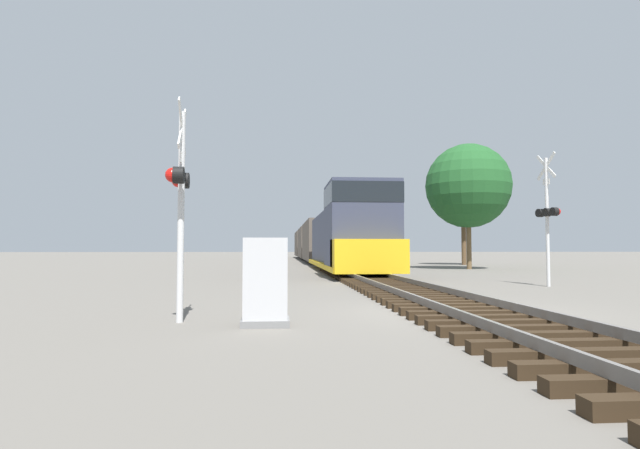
{
  "coord_description": "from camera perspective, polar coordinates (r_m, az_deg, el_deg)",
  "views": [
    {
      "loc": [
        -3.65,
        -10.06,
        1.32
      ],
      "look_at": [
        -2.61,
        3.11,
        1.96
      ],
      "focal_mm": 28.0,
      "sensor_mm": 36.0,
      "label": 1
    }
  ],
  "objects": [
    {
      "name": "relay_cabinet",
      "position": [
        8.7,
        -6.23,
        -6.58
      ],
      "size": [
        0.82,
        0.71,
        1.5
      ],
      "color": "slate",
      "rests_on": "ground"
    },
    {
      "name": "crossing_signal_near",
      "position": [
        9.39,
        -15.73,
        3.79
      ],
      "size": [
        0.37,
        1.01,
        3.98
      ],
      "rotation": [
        0.0,
        0.0,
        -1.51
      ],
      "color": "silver",
      "rests_on": "ground"
    },
    {
      "name": "tree_mid_background",
      "position": [
        42.77,
        16.04,
        3.44
      ],
      "size": [
        4.54,
        4.54,
        8.17
      ],
      "color": "brown",
      "rests_on": "ground"
    },
    {
      "name": "tree_far_right",
      "position": [
        33.95,
        16.57,
        4.24
      ],
      "size": [
        5.48,
        5.48,
        8.15
      ],
      "color": "brown",
      "rests_on": "ground"
    },
    {
      "name": "rail_track_bed",
      "position": [
        10.77,
        15.53,
        -8.99
      ],
      "size": [
        2.6,
        160.0,
        0.31
      ],
      "color": "black",
      "rests_on": "ground"
    },
    {
      "name": "freight_train",
      "position": [
        48.86,
        -0.25,
        -2.07
      ],
      "size": [
        3.1,
        59.11,
        4.31
      ],
      "color": "#33384C",
      "rests_on": "ground"
    },
    {
      "name": "crossing_signal_far",
      "position": [
        19.29,
        24.59,
        1.16
      ],
      "size": [
        0.49,
        1.01,
        4.69
      ],
      "rotation": [
        0.0,
        0.0,
        1.78
      ],
      "color": "silver",
      "rests_on": "ground"
    },
    {
      "name": "ground_plane",
      "position": [
        10.78,
        15.54,
        -9.71
      ],
      "size": [
        400.0,
        400.0,
        0.0
      ],
      "primitive_type": "plane",
      "color": "#666059"
    }
  ]
}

